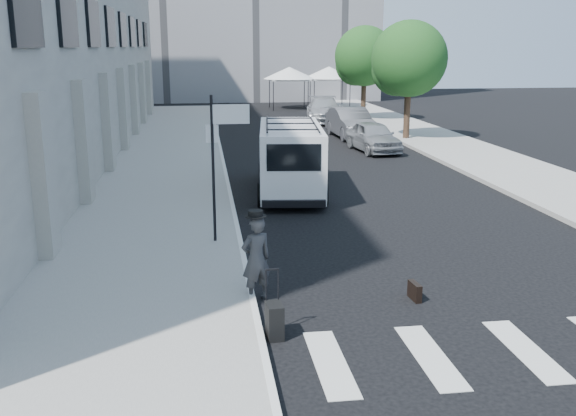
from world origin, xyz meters
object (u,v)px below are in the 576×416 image
object	(u,v)px
businessman	(256,259)
parked_car_b	(351,123)
cargo_van	(290,158)
parked_car_c	(324,110)
parked_car_a	(373,136)
briefcase	(415,291)
suitcase	(274,320)

from	to	relation	value
businessman	parked_car_b	bearing A→B (deg)	-129.79
cargo_van	parked_car_c	size ratio (longest dim) A/B	1.15
parked_car_a	briefcase	bearing A→B (deg)	-107.94
businessman	cargo_van	size ratio (longest dim) A/B	0.27
suitcase	parked_car_b	size ratio (longest dim) A/B	0.24
cargo_van	parked_car_b	xyz separation A→B (m)	(4.97, 12.53, -0.37)
suitcase	businessman	bearing A→B (deg)	90.63
parked_car_c	briefcase	bearing A→B (deg)	-90.05
parked_car_c	parked_car_a	bearing A→B (deg)	-82.55
businessman	cargo_van	distance (m)	9.41
businessman	parked_car_a	xyz separation A→B (m)	(6.90, 17.17, -0.14)
briefcase	suitcase	size ratio (longest dim) A/B	0.38
briefcase	cargo_van	size ratio (longest dim) A/B	0.07
businessman	parked_car_c	world-z (taller)	businessman
parked_car_a	parked_car_b	size ratio (longest dim) A/B	0.85
businessman	parked_car_c	xyz separation A→B (m)	(6.90, 29.15, -0.06)
briefcase	cargo_van	bearing A→B (deg)	91.67
suitcase	parked_car_c	bearing A→B (deg)	72.97
parked_car_a	cargo_van	bearing A→B (deg)	-127.39
parked_car_a	parked_car_c	size ratio (longest dim) A/B	0.77
parked_car_b	cargo_van	bearing A→B (deg)	-114.19
parked_car_b	briefcase	bearing A→B (deg)	-102.53
businessman	parked_car_c	size ratio (longest dim) A/B	0.31
briefcase	suitcase	xyz separation A→B (m)	(-2.86, -1.29, 0.14)
businessman	suitcase	bearing A→B (deg)	73.13
businessman	briefcase	size ratio (longest dim) A/B	3.77
briefcase	parked_car_b	bearing A→B (deg)	75.27
suitcase	parked_car_c	size ratio (longest dim) A/B	0.22
cargo_van	parked_car_b	world-z (taller)	cargo_van
briefcase	parked_car_c	world-z (taller)	parked_car_c
briefcase	cargo_van	xyz separation A→B (m)	(-1.08, 9.59, 0.99)
suitcase	cargo_van	xyz separation A→B (m)	(1.78, 10.87, 0.86)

